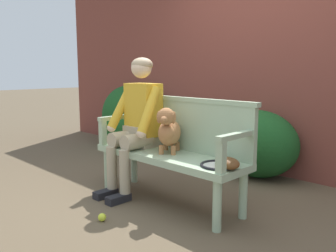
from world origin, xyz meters
name	(u,v)px	position (x,y,z in m)	size (l,w,h in m)	color
ground_plane	(168,202)	(0.00, 0.00, 0.00)	(40.00, 40.00, 0.00)	brown
brick_garden_fence	(266,55)	(0.00, 1.67, 1.40)	(8.00, 0.30, 2.80)	brown
hedge_bush_mid_left	(127,116)	(-2.23, 1.32, 0.48)	(0.85, 0.78, 0.97)	#194C1E
hedge_bush_far_left	(128,120)	(-2.22, 1.32, 0.41)	(0.85, 0.80, 0.83)	#1E5B23
hedge_bush_mid_right	(150,123)	(-1.71, 1.33, 0.43)	(0.78, 0.60, 0.86)	#1E5B23
hedge_bush_far_right	(257,144)	(0.14, 1.29, 0.39)	(0.98, 0.72, 0.77)	#194C1E
garden_bench	(168,160)	(0.00, 0.00, 0.40)	(1.56, 0.47, 0.47)	#9EB793
bench_backrest	(183,123)	(0.00, 0.21, 0.72)	(1.60, 0.06, 0.50)	#9EB793
bench_armrest_left_end	(112,124)	(-0.74, -0.08, 0.67)	(0.06, 0.47, 0.28)	#9EB793
bench_armrest_right_end	(230,145)	(0.74, -0.08, 0.67)	(0.06, 0.47, 0.28)	#9EB793
person_seated	(137,119)	(-0.42, -0.01, 0.74)	(0.56, 0.64, 1.34)	black
dog_on_bench	(169,130)	(0.01, 0.00, 0.68)	(0.33, 0.41, 0.43)	#AD7042
tennis_racket	(219,164)	(0.59, -0.02, 0.48)	(0.43, 0.56, 0.03)	black
baseball_glove	(228,163)	(0.70, -0.05, 0.51)	(0.22, 0.17, 0.09)	brown
tennis_ball	(102,217)	(-0.07, -0.69, 0.03)	(0.07, 0.07, 0.07)	#CCDB33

